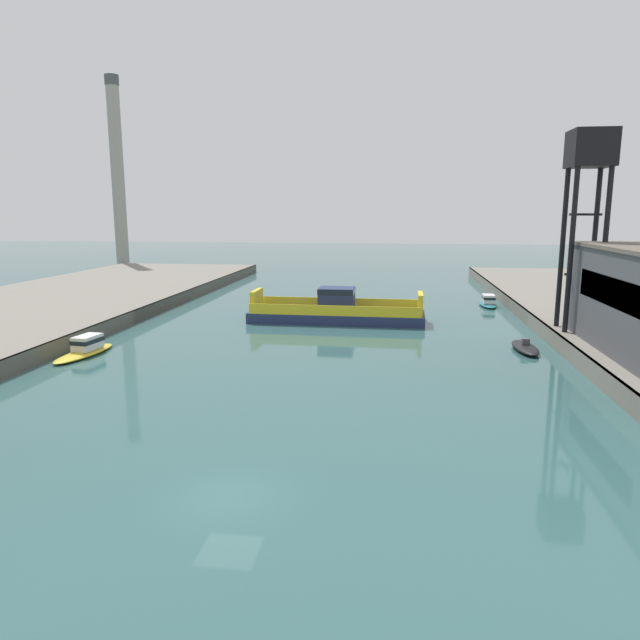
{
  "coord_description": "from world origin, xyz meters",
  "views": [
    {
      "loc": [
        6.76,
        -21.61,
        11.81
      ],
      "look_at": [
        0.0,
        29.9,
        2.0
      ],
      "focal_mm": 32.15,
      "sensor_mm": 36.0,
      "label": 1
    }
  ],
  "objects_px": {
    "chain_ferry": "(337,311)",
    "crane_tower": "(589,172)",
    "moored_boat_near_left": "(86,348)",
    "moored_boat_mid_left": "(488,302)",
    "smokestack_distant_a": "(117,169)",
    "moored_boat_near_right": "(525,347)"
  },
  "relations": [
    {
      "from": "chain_ferry",
      "to": "moored_boat_mid_left",
      "type": "height_order",
      "value": "chain_ferry"
    },
    {
      "from": "moored_boat_near_left",
      "to": "moored_boat_mid_left",
      "type": "distance_m",
      "value": 48.43
    },
    {
      "from": "moored_boat_near_right",
      "to": "smokestack_distant_a",
      "type": "xyz_separation_m",
      "value": [
        -69.31,
        66.53,
        20.34
      ]
    },
    {
      "from": "moored_boat_near_left",
      "to": "moored_boat_mid_left",
      "type": "bearing_deg",
      "value": 39.28
    },
    {
      "from": "moored_boat_near_left",
      "to": "smokestack_distant_a",
      "type": "bearing_deg",
      "value": 113.99
    },
    {
      "from": "moored_boat_near_left",
      "to": "crane_tower",
      "type": "relative_size",
      "value": 0.43
    },
    {
      "from": "chain_ferry",
      "to": "crane_tower",
      "type": "xyz_separation_m",
      "value": [
        22.48,
        -8.6,
        14.02
      ]
    },
    {
      "from": "chain_ferry",
      "to": "moored_boat_near_left",
      "type": "bearing_deg",
      "value": -137.53
    },
    {
      "from": "chain_ferry",
      "to": "moored_boat_mid_left",
      "type": "distance_m",
      "value": 22.28
    },
    {
      "from": "chain_ferry",
      "to": "smokestack_distant_a",
      "type": "height_order",
      "value": "smokestack_distant_a"
    },
    {
      "from": "moored_boat_mid_left",
      "to": "smokestack_distant_a",
      "type": "bearing_deg",
      "value": 148.91
    },
    {
      "from": "moored_boat_near_right",
      "to": "crane_tower",
      "type": "distance_m",
      "value": 15.89
    },
    {
      "from": "smokestack_distant_a",
      "to": "chain_ferry",
      "type": "bearing_deg",
      "value": -46.79
    },
    {
      "from": "crane_tower",
      "to": "smokestack_distant_a",
      "type": "distance_m",
      "value": 97.97
    },
    {
      "from": "moored_boat_mid_left",
      "to": "crane_tower",
      "type": "distance_m",
      "value": 26.38
    },
    {
      "from": "moored_boat_near_right",
      "to": "smokestack_distant_a",
      "type": "distance_m",
      "value": 98.2
    },
    {
      "from": "chain_ferry",
      "to": "moored_boat_mid_left",
      "type": "relative_size",
      "value": 2.96
    },
    {
      "from": "crane_tower",
      "to": "smokestack_distant_a",
      "type": "xyz_separation_m",
      "value": [
        -74.23,
        63.69,
        5.49
      ]
    },
    {
      "from": "moored_boat_near_right",
      "to": "crane_tower",
      "type": "xyz_separation_m",
      "value": [
        4.92,
        2.83,
        14.84
      ]
    },
    {
      "from": "moored_boat_mid_left",
      "to": "crane_tower",
      "type": "height_order",
      "value": "crane_tower"
    },
    {
      "from": "moored_boat_near_left",
      "to": "smokestack_distant_a",
      "type": "relative_size",
      "value": 0.19
    },
    {
      "from": "chain_ferry",
      "to": "smokestack_distant_a",
      "type": "relative_size",
      "value": 0.49
    }
  ]
}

